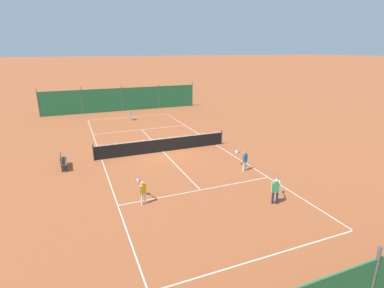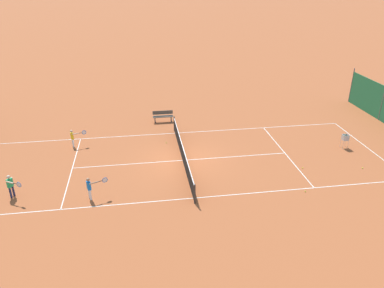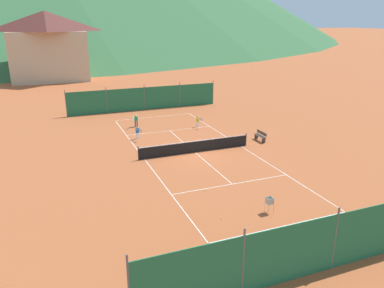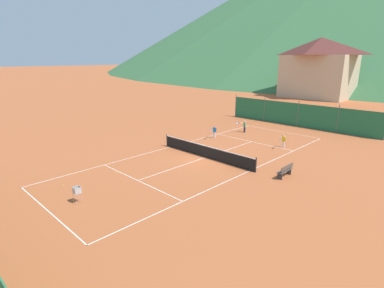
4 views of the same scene
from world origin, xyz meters
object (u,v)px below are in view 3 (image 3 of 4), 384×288
Objects in this scene: tennis_ball_service_box at (220,145)px; tennis_ball_alley_left at (221,218)px; ball_hopper at (270,202)px; player_near_service at (138,131)px; courtside_bench at (260,136)px; tennis_ball_near_corner at (205,190)px; alpine_chalet at (48,45)px; tennis_ball_by_net_right at (164,191)px; tennis_net at (195,146)px; player_far_baseline at (198,120)px; player_far_service at (136,120)px.

tennis_ball_service_box is 11.97m from tennis_ball_alley_left.
player_near_service is at bearing 102.99° from ball_hopper.
ball_hopper reaches higher than courtside_bench.
tennis_ball_near_corner is at bearing -83.38° from player_near_service.
ball_hopper is 0.07× the size of alpine_chalet.
tennis_ball_by_net_right is at bearing 134.71° from ball_hopper.
alpine_chalet reaches higher than ball_hopper.
player_far_baseline is (2.99, 6.66, 0.17)m from tennis_net.
courtside_bench is (6.34, 0.65, -0.05)m from tennis_net.
courtside_bench reaches higher than tennis_ball_service_box.
alpine_chalet is (-9.46, 53.03, 5.16)m from ball_hopper.
tennis_ball_alley_left is 4.67m from tennis_ball_by_net_right.
player_near_service is 18.17× the size of tennis_ball_alley_left.
player_near_service reaches higher than tennis_ball_by_net_right.
courtside_bench is at bearing -1.62° from tennis_ball_service_box.
alpine_chalet reaches higher than player_near_service.
tennis_net is 2.71m from tennis_ball_service_box.
player_far_baseline is at bearing 59.28° from tennis_ball_by_net_right.
alpine_chalet is (-6.66, 33.72, 5.10)m from player_far_service.
tennis_ball_by_net_right is at bearing -84.25° from alpine_chalet.
tennis_ball_near_corner is 4.37m from ball_hopper.
tennis_ball_alley_left and tennis_ball_by_net_right have the same top height.
player_far_baseline reaches higher than ball_hopper.
player_far_baseline is at bearing 71.67° from tennis_ball_alley_left.
ball_hopper reaches higher than tennis_ball_alley_left.
ball_hopper is (-2.38, -11.16, 0.62)m from tennis_ball_service_box.
player_near_service is at bearing 144.34° from tennis_ball_service_box.
player_far_service is at bearing 122.41° from tennis_ball_service_box.
tennis_ball_near_corner is 3.43m from tennis_ball_alley_left.
tennis_net is 0.71× the size of alpine_chalet.
player_far_baseline is 0.09× the size of alpine_chalet.
player_far_baseline reaches higher than tennis_ball_service_box.
tennis_net is 139.09× the size of tennis_ball_near_corner.
courtside_bench reaches higher than tennis_ball_alley_left.
tennis_ball_near_corner is (-5.01, -13.33, -0.63)m from player_far_baseline.
player_far_baseline is 14.26m from tennis_ball_near_corner.
alpine_chalet is at bearing 97.27° from tennis_ball_alley_left.
tennis_ball_near_corner and tennis_ball_alley_left have the same top height.
player_near_service is 18.17× the size of tennis_ball_by_net_right.
player_near_service is 0.80× the size of courtside_bench.
tennis_net is 8.07× the size of player_far_baseline.
ball_hopper is at bearing -102.04° from tennis_ball_service_box.
player_far_service is at bearing 158.09° from player_far_baseline.
player_far_service reaches higher than tennis_ball_near_corner.
tennis_ball_service_box is at bearing 77.96° from ball_hopper.
ball_hopper is (2.79, -19.31, -0.06)m from player_far_service.
player_far_baseline reaches higher than tennis_net.
tennis_ball_alley_left is at bearing -115.28° from tennis_ball_service_box.
tennis_ball_service_box is 43.90m from alpine_chalet.
alpine_chalet is at bearing 98.91° from player_near_service.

